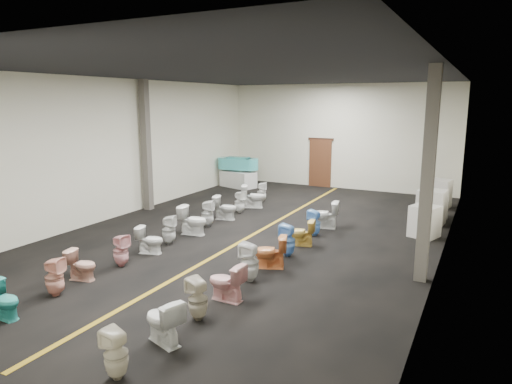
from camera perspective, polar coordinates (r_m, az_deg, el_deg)
floor at (r=13.28m, az=-0.10°, el=-5.21°), size 16.00×16.00×0.00m
ceiling at (r=12.75m, az=-0.11°, el=14.57°), size 16.00×16.00×0.00m
wall_back at (r=20.24m, az=10.33°, el=6.82°), size 10.00×0.00×10.00m
wall_left at (r=15.72m, az=-16.63°, el=5.28°), size 0.00×16.00×16.00m
wall_right at (r=11.46m, az=22.78°, el=2.78°), size 0.00×16.00×16.00m
aisle_stripe at (r=13.28m, az=-0.10°, el=-5.19°), size 0.12×15.60×0.01m
back_door at (r=20.55m, az=8.02°, el=3.59°), size 1.00×0.10×2.10m
door_frame at (r=20.45m, az=8.11°, el=6.56°), size 1.15×0.08×0.10m
column_left at (r=16.30m, az=-13.56°, el=5.63°), size 0.25×0.25×4.50m
column_right at (r=10.01m, az=20.68°, el=1.81°), size 0.25×0.25×4.50m
display_table at (r=20.31m, az=-2.24°, el=1.62°), size 1.77×1.23×0.71m
bathtub at (r=20.20m, az=-2.26°, el=3.61°), size 1.85×0.80×0.55m
appliance_crate_a at (r=13.71m, az=20.34°, el=-3.46°), size 0.88×0.88×0.89m
appliance_crate_b at (r=15.15m, az=21.06°, el=-1.78°), size 0.86×0.86×1.08m
appliance_crate_c at (r=16.11m, az=21.39°, el=-1.63°), size 0.88×0.88×0.77m
appliance_crate_d at (r=17.65m, az=21.95°, el=-0.18°), size 0.84×0.84×1.02m
toilet_left_0 at (r=9.36m, az=-28.97°, el=-11.73°), size 0.68×0.41×0.68m
toilet_left_1 at (r=9.91m, az=-23.89°, el=-9.68°), size 0.44×0.44×0.78m
toilet_left_2 at (r=10.55m, az=-20.96°, el=-8.52°), size 0.71×0.50×0.66m
toilet_left_3 at (r=11.06m, az=-16.55°, el=-7.03°), size 0.38×0.37×0.77m
toilet_left_4 at (r=11.82m, az=-13.10°, el=-5.87°), size 0.75×0.55×0.69m
toilet_left_5 at (r=12.43m, az=-10.84°, el=-4.67°), size 0.46×0.46×0.79m
toilet_left_6 at (r=13.20m, az=-7.89°, el=-3.54°), size 0.87×0.58×0.83m
toilet_left_7 at (r=13.95m, az=-6.09°, el=-2.70°), size 0.47×0.46×0.82m
toilet_left_8 at (r=14.77m, az=-3.86°, el=-1.98°), size 0.83×0.58×0.77m
toilet_left_9 at (r=15.59m, az=-2.06°, el=-1.26°), size 0.44×0.43×0.77m
toilet_left_10 at (r=16.36m, az=-0.36°, el=-0.54°), size 0.93×0.74×0.83m
toilet_left_11 at (r=17.30m, az=0.71°, el=-0.01°), size 0.44×0.43×0.76m
toilet_right_0 at (r=6.90m, az=-17.10°, el=-18.81°), size 0.37×0.37×0.74m
toilet_right_1 at (r=7.60m, az=-11.54°, el=-15.48°), size 0.84×0.64×0.76m
toilet_right_2 at (r=8.22m, az=-7.28°, el=-13.14°), size 0.45×0.44×0.77m
toilet_right_3 at (r=8.91m, az=-3.72°, el=-11.16°), size 0.75×0.45×0.75m
toilet_right_4 at (r=9.76m, az=-0.79°, el=-8.76°), size 0.43×0.42×0.85m
toilet_right_5 at (r=10.53m, az=1.80°, el=-7.50°), size 0.85×0.67×0.77m
toilet_right_6 at (r=11.31m, az=3.99°, el=-6.04°), size 0.38×0.37×0.82m
toilet_right_7 at (r=12.17m, az=5.70°, el=-5.07°), size 0.76×0.52×0.71m
toilet_right_8 at (r=13.05m, az=7.32°, el=-3.87°), size 0.40×0.39×0.76m
toilet_right_9 at (r=13.89m, az=8.57°, el=-2.81°), size 0.89×0.61×0.83m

